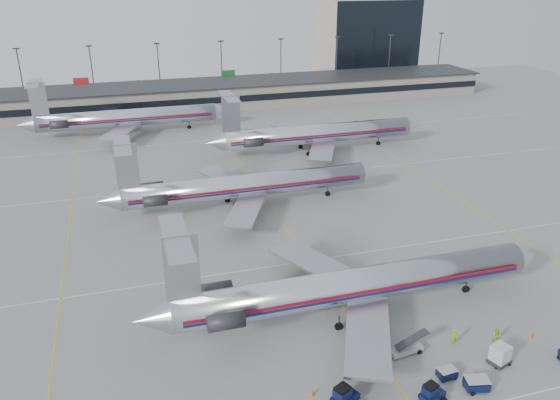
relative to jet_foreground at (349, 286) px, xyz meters
name	(u,v)px	position (x,y,z in m)	size (l,w,h in m)	color
ground	(340,303)	(0.00, 2.05, -3.51)	(260.00, 260.00, 0.00)	gray
apron_markings	(310,261)	(0.00, 12.05, -3.50)	(160.00, 0.15, 0.02)	silver
terminal	(200,95)	(0.00, 100.02, -0.35)	(162.00, 17.00, 6.25)	gray
light_mast_row	(191,66)	(0.00, 114.05, 5.07)	(163.60, 0.40, 15.28)	#38383D
distant_building	(366,38)	(62.00, 130.05, 8.99)	(30.00, 20.00, 25.00)	tan
jet_foreground	(349,286)	(0.00, 0.00, 0.00)	(46.20, 27.20, 12.09)	silver
jet_second_row	(242,186)	(-4.31, 31.56, -0.11)	(44.81, 26.38, 11.73)	silver
jet_third_row	(315,134)	(16.06, 54.48, 0.15)	(46.10, 28.36, 12.61)	silver
jet_back_row	(124,118)	(-20.33, 78.76, 0.14)	(46.01, 28.30, 12.58)	silver
tug_left	(344,397)	(-5.67, -12.36, -2.60)	(2.73, 2.13, 1.99)	#091133
tug_center	(432,393)	(1.75, -14.10, -2.68)	(2.46, 1.78, 1.81)	#091133
cart_inner	(477,384)	(6.33, -14.02, -2.89)	(2.32, 1.84, 1.16)	#091133
cart_outer	(447,373)	(4.65, -11.94, -3.00)	(1.76, 1.28, 0.96)	#091133
uld_container	(500,355)	(10.51, -11.65, -2.51)	(2.27, 2.07, 1.98)	#2D2D30
belt_loader	(407,348)	(2.85, -7.77, -2.94)	(4.08, 1.59, 2.12)	#9E9E9E
ramp_worker_near	(454,337)	(7.93, -8.03, -2.58)	(0.68, 0.45, 1.87)	#9FC312
ramp_worker_far	(497,336)	(12.22, -8.96, -2.69)	(0.80, 0.62, 1.65)	#AFCC13
cone_right	(531,335)	(16.17, -9.22, -3.21)	(0.44, 0.44, 0.60)	orange
cone_left	(312,393)	(-7.91, -10.51, -3.19)	(0.47, 0.47, 0.64)	orange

